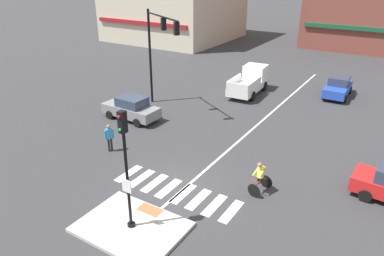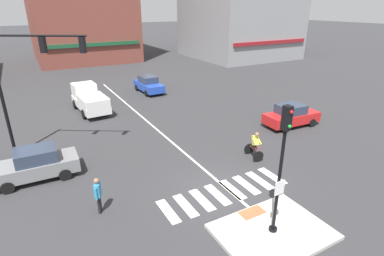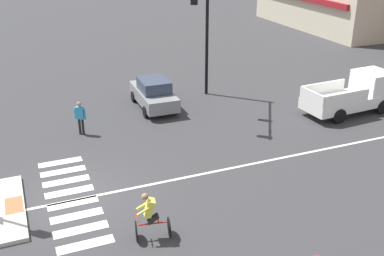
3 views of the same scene
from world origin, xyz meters
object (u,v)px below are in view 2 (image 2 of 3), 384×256
at_px(car_grey_cross_left, 35,164).
at_px(pickup_truck_white_westbound_distant, 89,99).
at_px(car_blue_eastbound_distant, 149,84).
at_px(cyclist, 255,145).
at_px(traffic_light_mast, 25,73).
at_px(pedestrian_at_curb_left, 98,193).
at_px(signal_pole, 282,161).
at_px(car_red_cross_right, 291,115).

bearing_deg(car_grey_cross_left, pickup_truck_white_westbound_distant, 64.83).
distance_m(car_blue_eastbound_distant, cyclist, 16.43).
bearing_deg(car_blue_eastbound_distant, car_grey_cross_left, -131.09).
height_order(traffic_light_mast, pedestrian_at_curb_left, traffic_light_mast).
height_order(signal_pole, pedestrian_at_curb_left, signal_pole).
distance_m(cyclist, pedestrian_at_curb_left, 8.99).
relative_size(traffic_light_mast, car_blue_eastbound_distant, 1.70).
xyz_separation_m(car_blue_eastbound_distant, pickup_truck_white_westbound_distant, (-6.49, -2.91, 0.17)).
bearing_deg(car_grey_cross_left, pedestrian_at_curb_left, -63.89).
bearing_deg(traffic_light_mast, pickup_truck_white_westbound_distant, 58.93).
height_order(signal_pole, car_red_cross_right, signal_pole).
relative_size(traffic_light_mast, cyclist, 4.20).
distance_m(signal_pole, car_red_cross_right, 12.27).
distance_m(pickup_truck_white_westbound_distant, pedestrian_at_curb_left, 14.39).
height_order(pickup_truck_white_westbound_distant, pedestrian_at_curb_left, pickup_truck_white_westbound_distant).
bearing_deg(pedestrian_at_curb_left, cyclist, 4.15).
distance_m(car_grey_cross_left, car_red_cross_right, 16.76).
xyz_separation_m(signal_pole, car_grey_cross_left, (-7.65, 8.90, -2.38)).
relative_size(signal_pole, car_red_cross_right, 1.21).
relative_size(signal_pole, pickup_truck_white_westbound_distant, 0.97).
height_order(signal_pole, pickup_truck_white_westbound_distant, signal_pole).
xyz_separation_m(car_red_cross_right, pickup_truck_white_westbound_distant, (-12.10, 10.84, 0.17)).
xyz_separation_m(traffic_light_mast, car_blue_eastbound_distant, (10.75, 9.97, -4.07)).
bearing_deg(car_blue_eastbound_distant, pedestrian_at_curb_left, -117.79).
bearing_deg(car_grey_cross_left, car_red_cross_right, -3.43).
height_order(car_blue_eastbound_distant, pedestrian_at_curb_left, pedestrian_at_curb_left).
relative_size(signal_pole, traffic_light_mast, 0.72).
bearing_deg(traffic_light_mast, pedestrian_at_curb_left, -76.13).
distance_m(traffic_light_mast, cyclist, 13.14).
relative_size(traffic_light_mast, pickup_truck_white_westbound_distant, 1.35).
bearing_deg(car_blue_eastbound_distant, pickup_truck_white_westbound_distant, -155.87).
bearing_deg(cyclist, signal_pole, -123.30).
bearing_deg(signal_pole, cyclist, 56.70).
distance_m(car_blue_eastbound_distant, pedestrian_at_curb_left, 19.30).
bearing_deg(car_red_cross_right, car_grey_cross_left, 176.57).
xyz_separation_m(pickup_truck_white_westbound_distant, cyclist, (6.46, -13.52, -0.11)).
distance_m(traffic_light_mast, pedestrian_at_curb_left, 8.29).
relative_size(traffic_light_mast, car_red_cross_right, 1.69).
height_order(traffic_light_mast, car_grey_cross_left, traffic_light_mast).
xyz_separation_m(car_grey_cross_left, pickup_truck_white_westbound_distant, (4.62, 9.84, 0.17)).
distance_m(car_red_cross_right, pickup_truck_white_westbound_distant, 16.25).
bearing_deg(car_red_cross_right, cyclist, -154.64).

